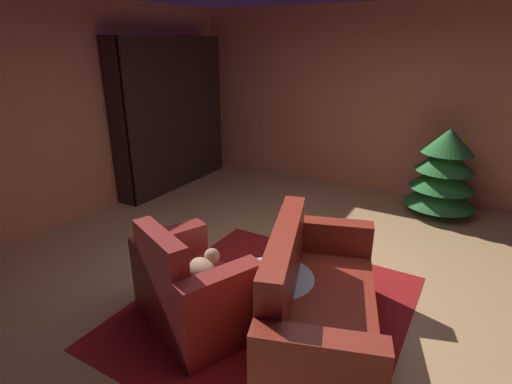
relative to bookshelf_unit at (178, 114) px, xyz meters
name	(u,v)px	position (x,y,z in m)	size (l,w,h in m)	color
ground_plane	(288,287)	(2.88, -1.87, -1.12)	(7.53, 7.53, 0.00)	tan
wall_back	(385,102)	(2.88, 1.30, 0.24)	(6.34, 0.06, 2.74)	#D58059
wall_left	(58,116)	(-0.26, -1.87, 0.24)	(0.06, 6.39, 2.74)	#D58059
area_rug	(268,310)	(2.88, -2.27, -1.12)	(2.24, 2.45, 0.01)	maroon
bookshelf_unit	(178,114)	(0.00, 0.00, 0.00)	(0.36, 2.14, 2.28)	black
armchair_red	(191,291)	(2.43, -2.75, -0.80)	(1.18, 1.00, 0.92)	maroon
couch_red	(315,307)	(3.38, -2.44, -0.80)	(1.28, 1.86, 0.95)	maroon
coffee_table	(273,281)	(2.96, -2.34, -0.76)	(0.67, 0.67, 0.40)	black
book_stack_on_table	(271,270)	(2.95, -2.36, -0.65)	(0.23, 0.16, 0.14)	gray
bottle_on_table	(278,278)	(3.08, -2.49, -0.61)	(0.06, 0.06, 0.28)	navy
decorated_tree	(444,172)	(3.87, 0.74, -0.53)	(0.92, 0.92, 1.17)	brown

